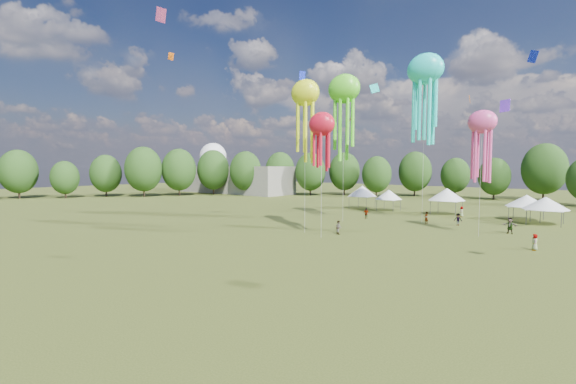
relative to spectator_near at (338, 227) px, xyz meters
The scene contains 8 objects.
ground 31.49m from the spectator_near, 74.22° to the right, with size 300.00×300.00×0.00m, color #384416.
spectator_near is the anchor object (origin of this frame).
spectators_far 21.62m from the spectator_near, 52.91° to the left, with size 29.40×25.34×1.90m.
festival_tents 27.01m from the spectator_near, 79.40° to the left, with size 34.74×8.83×4.42m.
show_kites 17.87m from the spectator_near, 87.31° to the left, with size 22.46×21.60×23.63m.
treeline 33.06m from the spectator_near, 81.70° to the left, with size 201.57×95.24×13.43m.
hangar 75.98m from the spectator_near, 146.68° to the left, with size 40.00×12.00×8.00m, color gray.
radome 93.11m from the spectator_near, 149.01° to the left, with size 9.00×9.00×16.00m.
Camera 1 is at (15.30, -8.55, 8.02)m, focal length 24.08 mm.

